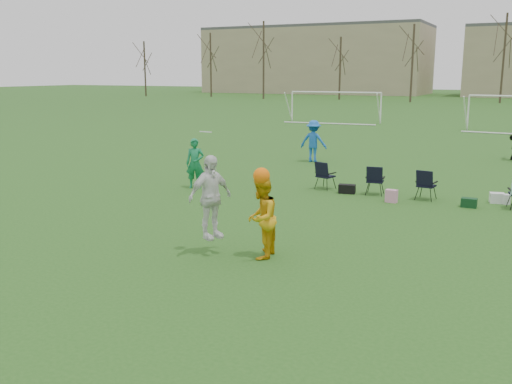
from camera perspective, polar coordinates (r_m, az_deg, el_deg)
The scene contains 7 objects.
ground at distance 12.20m, azimuth 1.17°, elevation -7.16°, with size 260.00×260.00×0.00m, color #24541A.
fielder_green_near at distance 19.99m, azimuth -6.11°, elevation 2.87°, with size 0.63×0.42×1.74m, color #157948.
fielder_blue at distance 25.92m, azimuth 5.77°, elevation 5.09°, with size 1.21×0.70×1.87m, color blue.
center_contest at distance 12.41m, azimuth -1.84°, elevation -1.54°, with size 1.97×1.33×2.75m.
sideline_setup at distance 18.65m, azimuth 20.29°, elevation 0.43°, with size 9.23×1.68×1.70m.
goal_left at distance 46.91m, azimuth 7.95°, elevation 9.27°, with size 7.39×0.76×2.46m.
tree_line at distance 80.42m, azimuth 23.58°, elevation 11.72°, with size 110.28×3.28×11.40m.
Camera 1 is at (4.90, -10.44, 3.98)m, focal length 40.00 mm.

